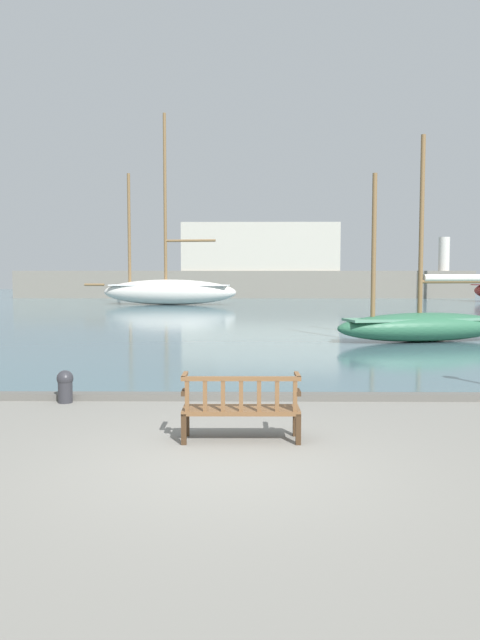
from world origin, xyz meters
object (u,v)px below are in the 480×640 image
Objects in this scene: sailboat_outer_port at (169,290)px; mooring_bollard at (65,385)px; sailboat_distant_harbor at (424,324)px; park_bench at (241,407)px.

sailboat_outer_port is 33.79m from mooring_bollard.
sailboat_distant_harbor is 13.02m from mooring_bollard.
park_bench is 36.63m from sailboat_outer_port.
sailboat_outer_port reaches higher than mooring_bollard.
sailboat_outer_port is 23.27× the size of mooring_bollard.
sailboat_outer_port is at bearing 115.04° from sailboat_distant_harbor.
park_bench reaches higher than mooring_bollard.
park_bench is at bearing -38.60° from mooring_bollard.
park_bench is at bearing -81.37° from sailboat_outer_port.
sailboat_distant_harbor reaches higher than mooring_bollard.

